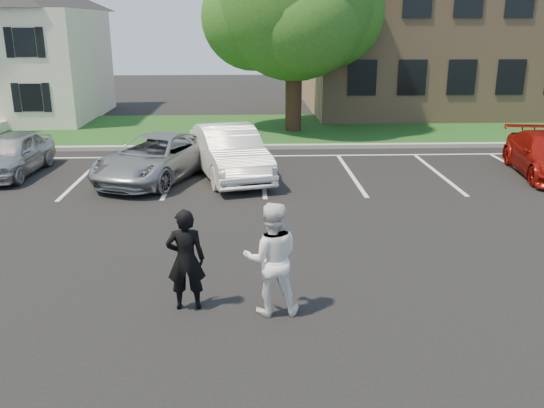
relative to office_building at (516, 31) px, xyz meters
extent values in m
plane|color=black|center=(-14.00, -21.99, -4.16)|extent=(90.00, 90.00, 0.00)
cube|color=gray|center=(-14.00, -9.99, -4.08)|extent=(40.00, 0.30, 0.15)
cube|color=#144114|center=(-14.00, -5.99, -4.12)|extent=(44.00, 8.00, 0.08)
cube|color=silver|center=(-19.60, -13.99, -4.15)|extent=(0.12, 5.20, 0.01)
cube|color=silver|center=(-16.80, -13.99, -4.15)|extent=(0.12, 5.20, 0.01)
cube|color=silver|center=(-14.00, -13.99, -4.15)|extent=(0.12, 5.20, 0.01)
cube|color=silver|center=(-11.20, -13.99, -4.15)|extent=(0.12, 5.20, 0.01)
cube|color=silver|center=(-8.40, -13.99, -4.15)|extent=(0.12, 5.20, 0.01)
cube|color=silver|center=(-5.60, -13.99, -4.15)|extent=(0.12, 5.20, 0.01)
cube|color=silver|center=(-12.60, -11.29, -4.15)|extent=(34.00, 0.12, 0.01)
cube|color=#9C795B|center=(0.00, 0.01, -0.16)|extent=(22.00, 10.00, 8.00)
cube|color=black|center=(-9.20, -5.02, -1.96)|extent=(1.30, 0.06, 1.60)
cube|color=black|center=(-6.90, -5.02, -1.96)|extent=(1.30, 0.06, 1.60)
cube|color=black|center=(-4.60, -5.02, -1.96)|extent=(1.30, 0.06, 1.60)
cube|color=black|center=(-2.30, -5.02, -1.96)|extent=(1.30, 0.06, 1.60)
cylinder|color=black|center=(-12.46, -6.49, -2.56)|extent=(0.70, 0.70, 3.20)
sphere|color=#235418|center=(-12.46, -6.49, 1.34)|extent=(6.60, 6.60, 6.60)
sphere|color=#235418|center=(-10.86, -5.79, 0.84)|extent=(4.60, 4.60, 4.60)
sphere|color=#235418|center=(-14.16, -6.09, 0.64)|extent=(4.40, 4.40, 4.40)
sphere|color=#235418|center=(-12.06, -7.99, 0.44)|extent=(4.00, 4.00, 4.00)
imported|color=black|center=(-15.49, -22.77, -3.29)|extent=(0.66, 0.45, 1.74)
imported|color=white|center=(-14.09, -22.97, -3.21)|extent=(0.94, 0.74, 1.90)
imported|color=#A4A3A8|center=(-21.85, -13.58, -3.49)|extent=(1.75, 3.97, 1.33)
imported|color=#97999F|center=(-17.24, -14.31, -3.48)|extent=(3.90, 5.34, 1.35)
imported|color=white|center=(-15.02, -14.17, -3.37)|extent=(2.85, 5.04, 1.57)
camera|label=1|loc=(-14.45, -31.55, 0.42)|focal=38.00mm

